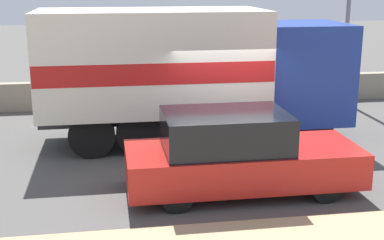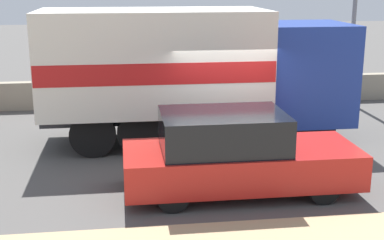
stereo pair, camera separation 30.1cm
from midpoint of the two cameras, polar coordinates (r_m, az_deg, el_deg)
ground_plane at (r=11.97m, az=5.13°, el=-5.02°), size 80.00×80.00×0.00m
stone_wall_backdrop at (r=17.75m, az=0.77°, el=3.09°), size 60.00×0.35×0.89m
box_truck at (r=13.39m, az=0.18°, el=5.67°), size 7.70×2.61×3.34m
car_hatchback at (r=10.38m, az=5.45°, el=-3.66°), size 4.52×1.79×1.61m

